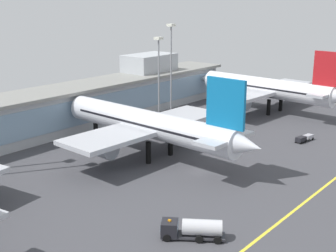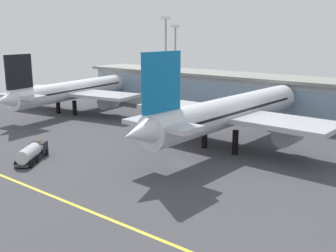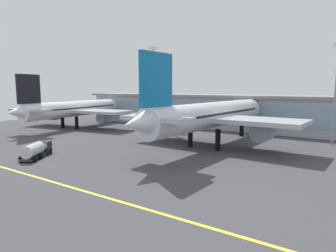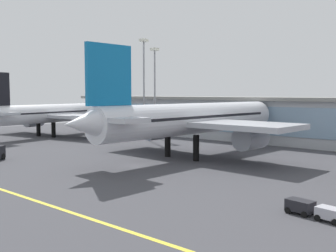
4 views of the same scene
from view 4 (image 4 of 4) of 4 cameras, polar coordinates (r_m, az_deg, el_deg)
name	(u,v)px [view 4 (image 4 of 4)]	position (r m, az deg, el deg)	size (l,w,h in m)	color
ground_plane	(135,166)	(65.77, -4.71, -5.67)	(180.00, 180.00, 0.00)	#424247
taxiway_centreline_stripe	(5,191)	(53.21, -22.19, -8.48)	(144.00, 0.50, 0.01)	yellow
terminal_building	(273,118)	(99.76, 14.66, 1.15)	(128.26, 14.00, 16.06)	#ADB2B7
airliner_near_left	(54,114)	(115.22, -15.88, 1.69)	(39.62, 49.38, 16.80)	black
airliner_near_right	(193,119)	(74.35, 3.58, 0.94)	(40.02, 54.70, 19.03)	black
baggage_tug_near	(313,209)	(41.36, 19.94, -11.04)	(5.76, 2.49, 1.40)	black
apron_light_mast_west	(155,79)	(107.60, -1.90, 6.66)	(1.80, 1.80, 23.73)	gray
apron_light_mast_east	(144,75)	(104.25, -3.45, 7.29)	(1.80, 1.80, 25.61)	gray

